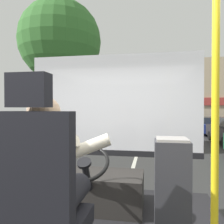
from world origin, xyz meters
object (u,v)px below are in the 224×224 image
Objects in this scene: handrail_pole at (215,119)px; parked_car_blue at (209,125)px; fare_box at (172,193)px; driver_seat at (40,208)px; bus_driver at (49,173)px; steering_console at (96,189)px.

parked_car_blue is (3.70, 15.23, -1.15)m from handrail_pole.
fare_box is 0.21× the size of parked_car_blue.
driver_seat is 1.80× the size of bus_driver.
steering_console is 1.04m from fare_box.
handrail_pole is (1.01, -1.07, 0.88)m from steering_console.
parked_car_blue is (4.72, 15.34, -0.80)m from bus_driver.
bus_driver is 0.82× the size of fare_box.
parked_car_blue is (4.72, 14.16, -0.27)m from steering_console.
steering_console is at bearing 90.00° from driver_seat.
driver_seat is at bearing -106.96° from parked_car_blue.
handrail_pole is at bearing -103.66° from parked_car_blue.
bus_driver is at bearing -90.00° from steering_console.
handrail_pole reaches higher than steering_console.
fare_box is (-0.21, 0.46, -0.64)m from handrail_pole.
bus_driver is 0.17× the size of parked_car_blue.
steering_console is 0.50× the size of handrail_pole.
fare_box is (0.81, 0.70, -0.13)m from driver_seat.
driver_seat is at bearing -139.22° from fare_box.
parked_car_blue is at bearing 72.91° from bus_driver.
driver_seat is 1.36m from steering_console.
bus_driver is (-0.00, 0.12, 0.17)m from driver_seat.
handrail_pole reaches higher than parked_car_blue.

